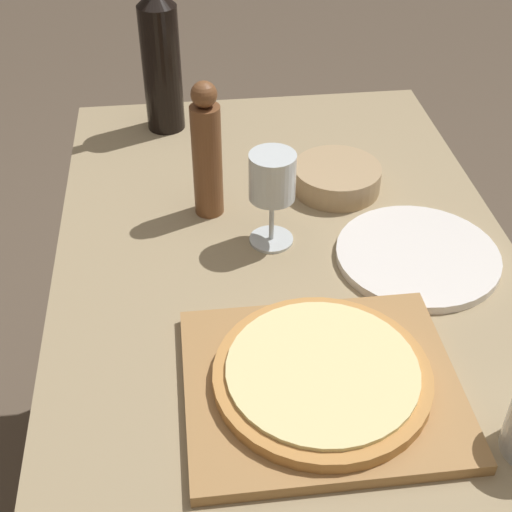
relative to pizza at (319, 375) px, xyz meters
name	(u,v)px	position (x,y,z in m)	size (l,w,h in m)	color
dining_table	(290,337)	(0.00, 0.22, -0.16)	(0.72, 1.20, 0.78)	#9E8966
cutting_board	(319,386)	(0.00, 0.00, -0.02)	(0.34, 0.29, 0.02)	#A87A47
pizza	(319,375)	(0.00, 0.00, 0.00)	(0.27, 0.27, 0.02)	#C68947
wine_bottle	(161,58)	(-0.18, 0.72, 0.12)	(0.07, 0.07, 0.36)	black
pepper_mill	(207,153)	(-0.11, 0.41, 0.08)	(0.05, 0.05, 0.24)	brown
wine_glass	(272,181)	(-0.02, 0.32, 0.08)	(0.07, 0.07, 0.16)	silver
small_bowl	(337,178)	(0.12, 0.45, -0.01)	(0.15, 0.15, 0.04)	tan
dinner_plate	(418,256)	(0.20, 0.24, -0.02)	(0.25, 0.25, 0.01)	white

